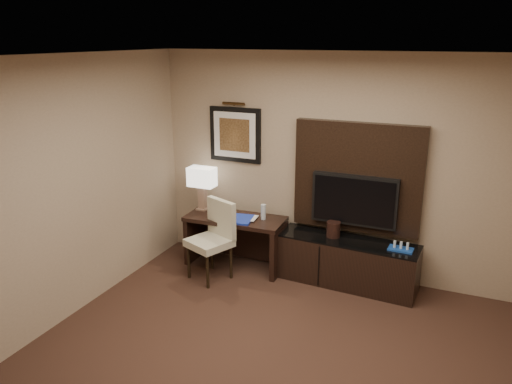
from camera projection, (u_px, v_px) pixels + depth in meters
The scene contains 17 objects.
ceiling at pixel (248, 60), 3.39m from camera, with size 4.50×5.00×0.01m, color silver.
wall_back at pixel (334, 167), 5.98m from camera, with size 4.50×0.01×2.70m, color #9C856A.
wall_left at pixel (29, 205), 4.64m from camera, with size 0.01×5.00×2.70m, color #9C856A.
desk at pixel (236, 241), 6.40m from camera, with size 1.25×0.54×0.67m, color black.
credenza at pixel (346, 262), 5.93m from camera, with size 1.65×0.46×0.57m, color black.
tv_wall_panel at pixel (357, 178), 5.84m from camera, with size 1.50×0.12×1.30m, color black.
tv at pixel (354, 200), 5.83m from camera, with size 1.00×0.08×0.60m, color black.
artwork at pixel (235, 135), 6.36m from camera, with size 0.70×0.04×0.70m, color black.
picture_light at pixel (234, 104), 6.21m from camera, with size 0.04×0.04×0.30m, color #442D15.
desk_chair at pixel (209, 242), 6.02m from camera, with size 0.46×0.53×0.96m, color beige, non-canonical shape.
table_lamp at pixel (202, 187), 6.48m from camera, with size 0.38×0.22×0.62m, color #92705B, non-canonical shape.
desk_phone at pixel (220, 212), 6.34m from camera, with size 0.20×0.18×0.10m, color black, non-canonical shape.
blue_folder at pixel (241, 219), 6.18m from camera, with size 0.26×0.35×0.02m, color #182E9F.
book at pixel (243, 210), 6.21m from camera, with size 0.17×0.02×0.23m, color #BFAA96.
water_bottle at pixel (263, 212), 6.19m from camera, with size 0.06×0.06×0.19m, color silver.
ice_bucket at pixel (333, 229), 5.92m from camera, with size 0.17×0.17×0.19m, color black.
minibar_tray at pixel (401, 246), 5.55m from camera, with size 0.27×0.16×0.10m, color navy, non-canonical shape.
Camera 1 is at (1.43, -3.19, 2.85)m, focal length 35.00 mm.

